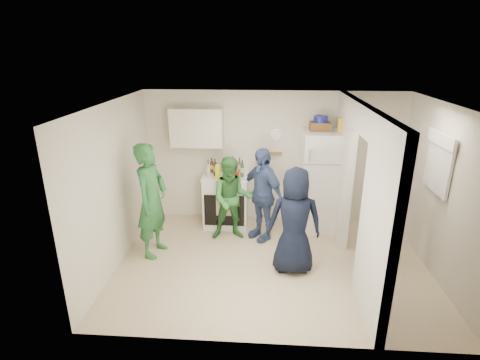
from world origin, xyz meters
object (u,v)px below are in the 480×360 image
(blue_bowl, at_px, (321,119))
(person_nook, at_px, (381,216))
(person_green_center, at_px, (232,199))
(person_navy, at_px, (294,221))
(wicker_basket, at_px, (320,126))
(fridge, at_px, (322,181))
(person_green_left, at_px, (152,201))
(yellow_cup_stack_top, at_px, (340,125))
(stove, at_px, (226,200))
(person_denim, at_px, (262,194))

(blue_bowl, xyz_separation_m, person_nook, (0.84, -1.24, -1.25))
(blue_bowl, distance_m, person_green_center, 2.07)
(person_navy, relative_size, person_nook, 1.01)
(wicker_basket, relative_size, person_nook, 0.22)
(fridge, distance_m, person_green_left, 3.04)
(wicker_basket, relative_size, yellow_cup_stack_top, 1.40)
(stove, bearing_deg, person_denim, -36.92)
(wicker_basket, height_order, yellow_cup_stack_top, yellow_cup_stack_top)
(blue_bowl, bearing_deg, person_navy, -107.73)
(fridge, bearing_deg, person_green_left, -158.13)
(person_denim, bearing_deg, fridge, 69.19)
(blue_bowl, relative_size, person_navy, 0.15)
(person_green_center, bearing_deg, yellow_cup_stack_top, 6.13)
(blue_bowl, height_order, person_green_left, blue_bowl)
(person_green_center, relative_size, person_denim, 0.90)
(stove, relative_size, wicker_basket, 2.86)
(person_green_center, height_order, person_navy, person_navy)
(yellow_cup_stack_top, distance_m, person_navy, 1.98)
(fridge, bearing_deg, blue_bowl, 153.43)
(fridge, relative_size, person_green_center, 1.24)
(yellow_cup_stack_top, height_order, person_navy, yellow_cup_stack_top)
(person_denim, bearing_deg, wicker_basket, 73.60)
(person_nook, bearing_deg, wicker_basket, -154.04)
(yellow_cup_stack_top, xyz_separation_m, person_navy, (-0.81, -1.38, -1.16))
(fridge, distance_m, yellow_cup_stack_top, 1.08)
(stove, xyz_separation_m, person_nook, (2.50, -1.22, 0.31))
(stove, bearing_deg, person_nook, -26.02)
(stove, relative_size, blue_bowl, 4.17)
(person_navy, bearing_deg, person_nook, -169.35)
(person_green_center, distance_m, person_denim, 0.52)
(person_green_left, relative_size, person_denim, 1.13)
(fridge, distance_m, person_nook, 1.40)
(person_nook, bearing_deg, stove, -124.05)
(fridge, height_order, person_green_left, person_green_left)
(wicker_basket, distance_m, person_green_left, 3.13)
(blue_bowl, distance_m, yellow_cup_stack_top, 0.36)
(person_denim, height_order, person_nook, person_denim)
(person_green_left, distance_m, person_navy, 2.26)
(yellow_cup_stack_top, xyz_separation_m, person_nook, (0.52, -1.09, -1.17))
(wicker_basket, distance_m, blue_bowl, 0.13)
(person_green_left, distance_m, person_green_center, 1.38)
(person_green_left, distance_m, person_nook, 3.56)
(stove, xyz_separation_m, person_green_center, (0.16, -0.55, 0.25))
(person_denim, xyz_separation_m, person_navy, (0.50, -1.01, -0.01))
(stove, distance_m, person_nook, 2.80)
(fridge, relative_size, person_green_left, 0.99)
(blue_bowl, bearing_deg, yellow_cup_stack_top, -25.11)
(stove, xyz_separation_m, wicker_basket, (1.66, 0.02, 1.43))
(yellow_cup_stack_top, bearing_deg, person_green_center, -166.99)
(yellow_cup_stack_top, distance_m, person_green_left, 3.38)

